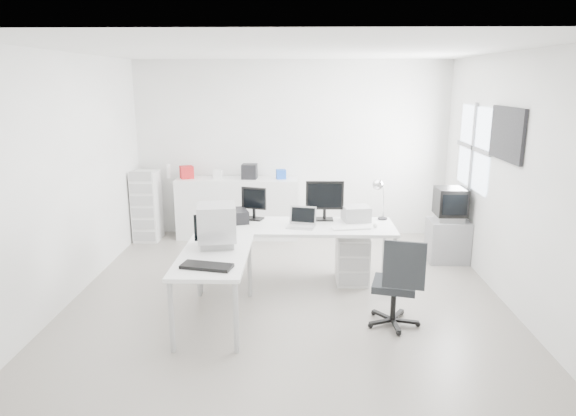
{
  "coord_description": "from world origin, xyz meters",
  "views": [
    {
      "loc": [
        0.14,
        -5.75,
        2.49
      ],
      "look_at": [
        0.0,
        0.2,
        1.0
      ],
      "focal_mm": 32.0,
      "sensor_mm": 36.0,
      "label": 1
    }
  ],
  "objects_px": {
    "sideboard": "(238,208)",
    "filing_cabinet": "(147,206)",
    "lcd_monitor_large": "(325,201)",
    "crt_tv": "(450,205)",
    "lcd_monitor_small": "(254,204)",
    "crt_monitor": "(217,226)",
    "main_desk": "(297,254)",
    "drawer_pedestal": "(352,259)",
    "inkjet_printer": "(229,216)",
    "tv_cabinet": "(448,241)",
    "laser_printer": "(356,214)",
    "side_desk": "(215,288)",
    "laptop": "(301,219)",
    "office_chair": "(395,281)"
  },
  "relations": [
    {
      "from": "crt_tv",
      "to": "main_desk",
      "type": "bearing_deg",
      "value": -158.49
    },
    {
      "from": "drawer_pedestal",
      "to": "laser_printer",
      "type": "distance_m",
      "value": 0.57
    },
    {
      "from": "filing_cabinet",
      "to": "lcd_monitor_large",
      "type": "bearing_deg",
      "value": -28.5
    },
    {
      "from": "tv_cabinet",
      "to": "inkjet_printer",
      "type": "bearing_deg",
      "value": -166.11
    },
    {
      "from": "drawer_pedestal",
      "to": "crt_tv",
      "type": "distance_m",
      "value": 1.7
    },
    {
      "from": "laptop",
      "to": "office_chair",
      "type": "bearing_deg",
      "value": -34.66
    },
    {
      "from": "inkjet_printer",
      "to": "sideboard",
      "type": "xyz_separation_m",
      "value": [
        -0.11,
        1.81,
        -0.35
      ]
    },
    {
      "from": "drawer_pedestal",
      "to": "main_desk",
      "type": "bearing_deg",
      "value": -175.91
    },
    {
      "from": "laser_printer",
      "to": "filing_cabinet",
      "type": "bearing_deg",
      "value": 144.4
    },
    {
      "from": "laptop",
      "to": "side_desk",
      "type": "bearing_deg",
      "value": -119.82
    },
    {
      "from": "crt_tv",
      "to": "sideboard",
      "type": "relative_size",
      "value": 0.26
    },
    {
      "from": "crt_tv",
      "to": "filing_cabinet",
      "type": "xyz_separation_m",
      "value": [
        -4.5,
        0.9,
        -0.27
      ]
    },
    {
      "from": "lcd_monitor_large",
      "to": "crt_tv",
      "type": "height_order",
      "value": "lcd_monitor_large"
    },
    {
      "from": "lcd_monitor_large",
      "to": "lcd_monitor_small",
      "type": "bearing_deg",
      "value": 179.4
    },
    {
      "from": "lcd_monitor_small",
      "to": "tv_cabinet",
      "type": "relative_size",
      "value": 0.69
    },
    {
      "from": "sideboard",
      "to": "drawer_pedestal",
      "type": "bearing_deg",
      "value": -48.13
    },
    {
      "from": "laptop",
      "to": "office_chair",
      "type": "relative_size",
      "value": 0.35
    },
    {
      "from": "laptop",
      "to": "office_chair",
      "type": "height_order",
      "value": "office_chair"
    },
    {
      "from": "main_desk",
      "to": "drawer_pedestal",
      "type": "xyz_separation_m",
      "value": [
        0.7,
        0.05,
        -0.08
      ]
    },
    {
      "from": "side_desk",
      "to": "main_desk",
      "type": "bearing_deg",
      "value": 52.31
    },
    {
      "from": "side_desk",
      "to": "crt_tv",
      "type": "bearing_deg",
      "value": 33.11
    },
    {
      "from": "tv_cabinet",
      "to": "laptop",
      "type": "bearing_deg",
      "value": -155.67
    },
    {
      "from": "inkjet_printer",
      "to": "lcd_monitor_small",
      "type": "xyz_separation_m",
      "value": [
        0.3,
        0.15,
        0.13
      ]
    },
    {
      "from": "drawer_pedestal",
      "to": "tv_cabinet",
      "type": "bearing_deg",
      "value": 28.98
    },
    {
      "from": "drawer_pedestal",
      "to": "crt_monitor",
      "type": "xyz_separation_m",
      "value": [
        -1.55,
        -0.9,
        0.68
      ]
    },
    {
      "from": "main_desk",
      "to": "lcd_monitor_small",
      "type": "bearing_deg",
      "value": 155.56
    },
    {
      "from": "sideboard",
      "to": "filing_cabinet",
      "type": "xyz_separation_m",
      "value": [
        -1.42,
        -0.17,
        0.07
      ]
    },
    {
      "from": "sideboard",
      "to": "filing_cabinet",
      "type": "height_order",
      "value": "filing_cabinet"
    },
    {
      "from": "laptop",
      "to": "crt_monitor",
      "type": "bearing_deg",
      "value": -128.03
    },
    {
      "from": "inkjet_printer",
      "to": "filing_cabinet",
      "type": "bearing_deg",
      "value": 115.34
    },
    {
      "from": "lcd_monitor_small",
      "to": "crt_tv",
      "type": "xyz_separation_m",
      "value": [
        2.66,
        0.58,
        -0.14
      ]
    },
    {
      "from": "laser_printer",
      "to": "crt_tv",
      "type": "xyz_separation_m",
      "value": [
        1.36,
        0.61,
        -0.03
      ]
    },
    {
      "from": "drawer_pedestal",
      "to": "crt_monitor",
      "type": "bearing_deg",
      "value": -149.86
    },
    {
      "from": "main_desk",
      "to": "drawer_pedestal",
      "type": "bearing_deg",
      "value": 4.09
    },
    {
      "from": "crt_monitor",
      "to": "inkjet_printer",
      "type": "bearing_deg",
      "value": 80.67
    },
    {
      "from": "main_desk",
      "to": "filing_cabinet",
      "type": "distance_m",
      "value": 2.96
    },
    {
      "from": "side_desk",
      "to": "lcd_monitor_large",
      "type": "bearing_deg",
      "value": 48.37
    },
    {
      "from": "filing_cabinet",
      "to": "crt_monitor",
      "type": "bearing_deg",
      "value": -59.28
    },
    {
      "from": "lcd_monitor_small",
      "to": "sideboard",
      "type": "distance_m",
      "value": 1.77
    },
    {
      "from": "laptop",
      "to": "filing_cabinet",
      "type": "distance_m",
      "value": 3.07
    },
    {
      "from": "lcd_monitor_large",
      "to": "tv_cabinet",
      "type": "distance_m",
      "value": 1.99
    },
    {
      "from": "laser_printer",
      "to": "drawer_pedestal",
      "type": "bearing_deg",
      "value": -116.2
    },
    {
      "from": "lcd_monitor_small",
      "to": "laser_printer",
      "type": "xyz_separation_m",
      "value": [
        1.3,
        -0.03,
        -0.11
      ]
    },
    {
      "from": "inkjet_printer",
      "to": "laser_printer",
      "type": "bearing_deg",
      "value": -13.58
    },
    {
      "from": "crt_tv",
      "to": "crt_monitor",
      "type": "bearing_deg",
      "value": -150.41
    },
    {
      "from": "drawer_pedestal",
      "to": "lcd_monitor_small",
      "type": "relative_size",
      "value": 1.46
    },
    {
      "from": "laser_printer",
      "to": "crt_monitor",
      "type": "distance_m",
      "value": 1.93
    },
    {
      "from": "inkjet_printer",
      "to": "tv_cabinet",
      "type": "height_order",
      "value": "inkjet_printer"
    },
    {
      "from": "lcd_monitor_small",
      "to": "drawer_pedestal",
      "type": "bearing_deg",
      "value": 8.49
    },
    {
      "from": "inkjet_printer",
      "to": "laptop",
      "type": "distance_m",
      "value": 0.92
    }
  ]
}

